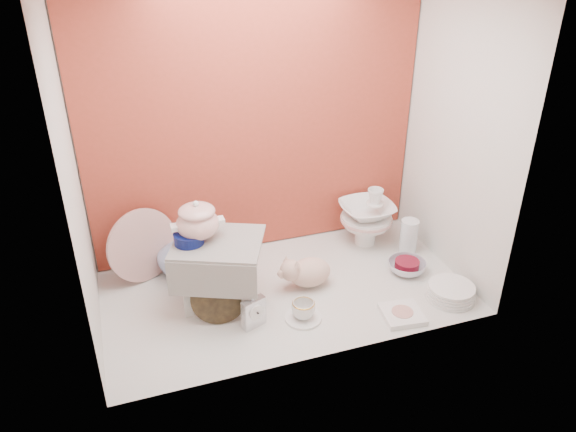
{
  "coord_description": "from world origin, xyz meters",
  "views": [
    {
      "loc": [
        -0.74,
        -2.23,
        1.72
      ],
      "look_at": [
        0.02,
        0.02,
        0.42
      ],
      "focal_mm": 35.5,
      "sensor_mm": 36.0,
      "label": 1
    }
  ],
  "objects_px": {
    "blue_white_vase": "(180,253)",
    "dinner_plate_stack": "(451,292)",
    "plush_pig": "(310,272)",
    "floral_platter": "(143,245)",
    "step_stool": "(220,272)",
    "mantel_clock": "(254,311)",
    "gold_rim_teacup": "(303,309)",
    "porcelain_tower": "(366,217)",
    "soup_tureen": "(197,220)",
    "crystal_bowl": "(407,267)"
  },
  "relations": [
    {
      "from": "mantel_clock",
      "to": "plush_pig",
      "type": "xyz_separation_m",
      "value": [
        0.36,
        0.22,
        -0.0
      ]
    },
    {
      "from": "mantel_clock",
      "to": "crystal_bowl",
      "type": "distance_m",
      "value": 0.91
    },
    {
      "from": "plush_pig",
      "to": "floral_platter",
      "type": "bearing_deg",
      "value": 176.04
    },
    {
      "from": "crystal_bowl",
      "to": "blue_white_vase",
      "type": "bearing_deg",
      "value": 161.77
    },
    {
      "from": "gold_rim_teacup",
      "to": "porcelain_tower",
      "type": "height_order",
      "value": "porcelain_tower"
    },
    {
      "from": "floral_platter",
      "to": "mantel_clock",
      "type": "distance_m",
      "value": 0.72
    },
    {
      "from": "floral_platter",
      "to": "crystal_bowl",
      "type": "height_order",
      "value": "floral_platter"
    },
    {
      "from": "floral_platter",
      "to": "gold_rim_teacup",
      "type": "height_order",
      "value": "floral_platter"
    },
    {
      "from": "gold_rim_teacup",
      "to": "porcelain_tower",
      "type": "relative_size",
      "value": 0.32
    },
    {
      "from": "floral_platter",
      "to": "mantel_clock",
      "type": "bearing_deg",
      "value": -53.0
    },
    {
      "from": "blue_white_vase",
      "to": "porcelain_tower",
      "type": "relative_size",
      "value": 0.74
    },
    {
      "from": "floral_platter",
      "to": "soup_tureen",
      "type": "bearing_deg",
      "value": -49.36
    },
    {
      "from": "mantel_clock",
      "to": "gold_rim_teacup",
      "type": "xyz_separation_m",
      "value": [
        0.23,
        -0.03,
        -0.03
      ]
    },
    {
      "from": "mantel_clock",
      "to": "dinner_plate_stack",
      "type": "xyz_separation_m",
      "value": [
        0.98,
        -0.11,
        -0.05
      ]
    },
    {
      "from": "step_stool",
      "to": "gold_rim_teacup",
      "type": "bearing_deg",
      "value": -13.8
    },
    {
      "from": "step_stool",
      "to": "porcelain_tower",
      "type": "height_order",
      "value": "step_stool"
    },
    {
      "from": "step_stool",
      "to": "blue_white_vase",
      "type": "height_order",
      "value": "step_stool"
    },
    {
      "from": "blue_white_vase",
      "to": "dinner_plate_stack",
      "type": "bearing_deg",
      "value": -27.84
    },
    {
      "from": "soup_tureen",
      "to": "porcelain_tower",
      "type": "bearing_deg",
      "value": 13.24
    },
    {
      "from": "gold_rim_teacup",
      "to": "crystal_bowl",
      "type": "xyz_separation_m",
      "value": [
        0.66,
        0.19,
        -0.02
      ]
    },
    {
      "from": "dinner_plate_stack",
      "to": "plush_pig",
      "type": "bearing_deg",
      "value": 152.5
    },
    {
      "from": "floral_platter",
      "to": "porcelain_tower",
      "type": "xyz_separation_m",
      "value": [
        1.24,
        -0.06,
        -0.02
      ]
    },
    {
      "from": "step_stool",
      "to": "soup_tureen",
      "type": "relative_size",
      "value": 1.7
    },
    {
      "from": "floral_platter",
      "to": "dinner_plate_stack",
      "type": "distance_m",
      "value": 1.57
    },
    {
      "from": "soup_tureen",
      "to": "floral_platter",
      "type": "height_order",
      "value": "soup_tureen"
    },
    {
      "from": "blue_white_vase",
      "to": "porcelain_tower",
      "type": "bearing_deg",
      "value": -1.64
    },
    {
      "from": "soup_tureen",
      "to": "floral_platter",
      "type": "distance_m",
      "value": 0.46
    },
    {
      "from": "blue_white_vase",
      "to": "gold_rim_teacup",
      "type": "distance_m",
      "value": 0.75
    },
    {
      "from": "floral_platter",
      "to": "plush_pig",
      "type": "distance_m",
      "value": 0.86
    },
    {
      "from": "plush_pig",
      "to": "dinner_plate_stack",
      "type": "bearing_deg",
      "value": -7.46
    },
    {
      "from": "step_stool",
      "to": "crystal_bowl",
      "type": "xyz_separation_m",
      "value": [
        0.99,
        -0.06,
        -0.14
      ]
    },
    {
      "from": "floral_platter",
      "to": "crystal_bowl",
      "type": "distance_m",
      "value": 1.39
    },
    {
      "from": "step_stool",
      "to": "dinner_plate_stack",
      "type": "bearing_deg",
      "value": 6.27
    },
    {
      "from": "blue_white_vase",
      "to": "dinner_plate_stack",
      "type": "height_order",
      "value": "blue_white_vase"
    },
    {
      "from": "soup_tureen",
      "to": "gold_rim_teacup",
      "type": "xyz_separation_m",
      "value": [
        0.41,
        -0.3,
        -0.39
      ]
    },
    {
      "from": "floral_platter",
      "to": "porcelain_tower",
      "type": "height_order",
      "value": "floral_platter"
    },
    {
      "from": "mantel_clock",
      "to": "dinner_plate_stack",
      "type": "bearing_deg",
      "value": -27.44
    },
    {
      "from": "mantel_clock",
      "to": "gold_rim_teacup",
      "type": "height_order",
      "value": "mantel_clock"
    },
    {
      "from": "soup_tureen",
      "to": "dinner_plate_stack",
      "type": "bearing_deg",
      "value": -18.39
    },
    {
      "from": "mantel_clock",
      "to": "blue_white_vase",
      "type": "bearing_deg",
      "value": 93.29
    },
    {
      "from": "dinner_plate_stack",
      "to": "floral_platter",
      "type": "bearing_deg",
      "value": 154.42
    },
    {
      "from": "porcelain_tower",
      "to": "soup_tureen",
      "type": "bearing_deg",
      "value": -166.76
    },
    {
      "from": "blue_white_vase",
      "to": "gold_rim_teacup",
      "type": "bearing_deg",
      "value": -49.78
    },
    {
      "from": "dinner_plate_stack",
      "to": "crystal_bowl",
      "type": "bearing_deg",
      "value": 108.71
    },
    {
      "from": "soup_tureen",
      "to": "dinner_plate_stack",
      "type": "distance_m",
      "value": 1.29
    },
    {
      "from": "step_stool",
      "to": "gold_rim_teacup",
      "type": "height_order",
      "value": "step_stool"
    },
    {
      "from": "soup_tureen",
      "to": "dinner_plate_stack",
      "type": "relative_size",
      "value": 0.98
    },
    {
      "from": "crystal_bowl",
      "to": "porcelain_tower",
      "type": "distance_m",
      "value": 0.38
    },
    {
      "from": "soup_tureen",
      "to": "mantel_clock",
      "type": "bearing_deg",
      "value": -57.18
    },
    {
      "from": "step_stool",
      "to": "porcelain_tower",
      "type": "xyz_separation_m",
      "value": [
        0.91,
        0.28,
        -0.0
      ]
    }
  ]
}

